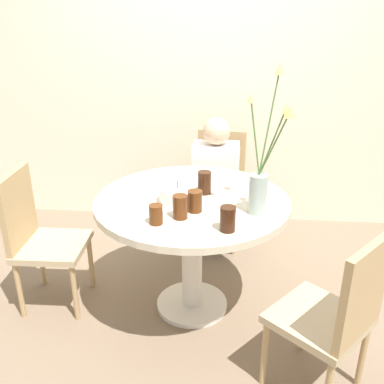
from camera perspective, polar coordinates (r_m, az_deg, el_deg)
ground_plane at (r=2.84m, az=0.00°, el=-14.88°), size 16.00×16.00×0.00m
wall_back at (r=3.59m, az=1.99°, el=15.92°), size 8.00×0.05×2.60m
dining_table at (r=2.51m, az=0.00°, el=-3.82°), size 1.12×1.12×0.75m
chair_far_back at (r=3.40m, az=3.60°, el=1.38°), size 0.45×0.45×0.88m
chair_left_flank at (r=2.78m, az=-19.83°, el=-5.23°), size 0.41×0.41×0.88m
chair_right_flank at (r=2.11m, az=18.73°, el=-14.94°), size 0.56×0.56×0.88m
birthday_cake at (r=2.40m, az=-1.91°, el=-0.38°), size 0.21×0.21×0.13m
flower_vase at (r=2.22m, az=9.32°, el=2.12°), size 0.23×0.18×0.76m
side_plate at (r=2.66m, az=0.11°, el=1.30°), size 0.20×0.20×0.01m
drink_glass_0 at (r=2.15m, az=-4.84°, el=-3.00°), size 0.07×0.07×0.10m
drink_glass_1 at (r=2.27m, az=0.38°, el=-1.22°), size 0.08×0.08×0.12m
drink_glass_2 at (r=2.50m, az=1.67°, el=1.26°), size 0.08×0.08×0.13m
drink_glass_3 at (r=2.20m, az=-1.58°, el=-1.98°), size 0.08×0.08×0.13m
drink_glass_4 at (r=2.08m, az=4.79°, el=-3.59°), size 0.08×0.08×0.13m
person_woman at (r=3.26m, az=3.12°, el=0.33°), size 0.34×0.24×1.04m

